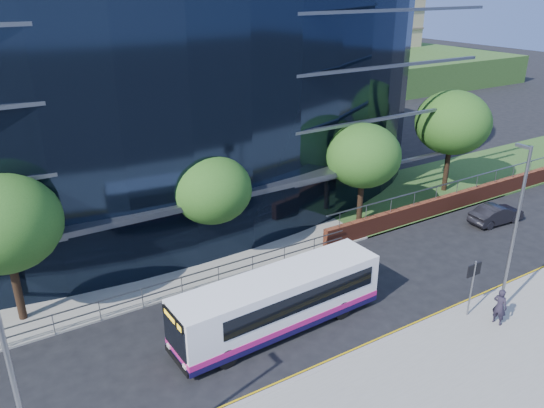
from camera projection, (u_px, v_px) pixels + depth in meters
ground at (370, 330)px, 23.62m from camera, size 200.00×200.00×0.00m
pavement_near at (460, 398)px, 19.67m from camera, size 80.00×8.00×0.15m
kerb at (385, 341)px, 22.81m from camera, size 80.00×0.25×0.16m
yellow_line_outer at (382, 340)px, 22.99m from camera, size 80.00×0.08×0.01m
yellow_line_inner at (380, 338)px, 23.11m from camera, size 80.00×0.08×0.01m
far_forecourt at (154, 261)px, 29.31m from camera, size 50.00×8.00×0.10m
grass_verge at (501, 168)px, 43.84m from camera, size 36.00×8.00×0.12m
glass_office at (120, 86)px, 34.91m from camera, size 44.00×23.10×16.00m
retaining_wall at (511, 185)px, 38.79m from camera, size 34.00×0.40×2.11m
guard_railings at (142, 293)px, 24.91m from camera, size 24.00×0.05×1.10m
apartment_block at (282, 4)px, 79.63m from camera, size 60.00×42.00×30.00m
street_sign at (473, 277)px, 23.72m from camera, size 0.85×0.09×2.80m
tree_far_a at (3, 224)px, 22.48m from camera, size 4.95×4.95×6.98m
tree_far_b at (212, 190)px, 27.97m from camera, size 4.29×4.29×6.05m
tree_far_c at (363, 156)px, 32.30m from camera, size 4.62×4.62×6.51m
tree_far_d at (453, 123)px, 37.19m from camera, size 5.28×5.28×7.44m
tree_dist_e at (302, 68)px, 64.83m from camera, size 4.62×4.62×6.51m
tree_dist_f at (388, 59)px, 74.27m from camera, size 4.29×4.29×6.05m
streetlight_west at (19, 407)px, 13.41m from camera, size 0.15×0.77×8.00m
streetlight_east at (515, 228)px, 23.10m from camera, size 0.15×0.77×8.00m
city_bus at (280, 301)px, 23.28m from camera, size 9.96×2.65×2.67m
parked_car at (496, 214)px, 33.85m from camera, size 3.84×1.58×1.24m
pedestrian at (500, 306)px, 23.54m from camera, size 0.51×0.70×1.76m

